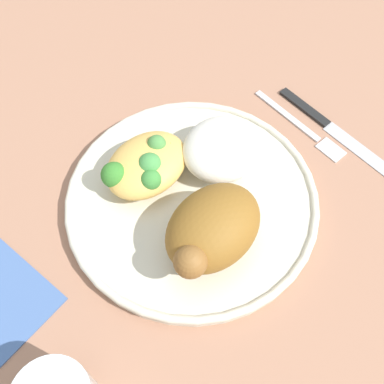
# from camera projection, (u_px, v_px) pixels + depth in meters

# --- Properties ---
(ground_plane) EXTENTS (2.00, 2.00, 0.00)m
(ground_plane) POSITION_uv_depth(u_px,v_px,m) (192.00, 205.00, 0.57)
(ground_plane) COLOR #A37157
(plate) EXTENTS (0.29, 0.29, 0.02)m
(plate) POSITION_uv_depth(u_px,v_px,m) (192.00, 200.00, 0.56)
(plate) COLOR beige
(plate) RESTS_ON ground_plane
(roasted_chicken) EXTENTS (0.12, 0.08, 0.07)m
(roasted_chicken) POSITION_uv_depth(u_px,v_px,m) (212.00, 229.00, 0.49)
(roasted_chicken) COLOR brown
(roasted_chicken) RESTS_ON plate
(rice_pile) EXTENTS (0.09, 0.09, 0.05)m
(rice_pile) POSITION_uv_depth(u_px,v_px,m) (221.00, 149.00, 0.56)
(rice_pile) COLOR white
(rice_pile) RESTS_ON plate
(mac_cheese_with_broccoli) EXTENTS (0.10, 0.08, 0.04)m
(mac_cheese_with_broccoli) POSITION_uv_depth(u_px,v_px,m) (146.00, 165.00, 0.55)
(mac_cheese_with_broccoli) COLOR #E5B356
(mac_cheese_with_broccoli) RESTS_ON plate
(fork) EXTENTS (0.03, 0.14, 0.01)m
(fork) POSITION_uv_depth(u_px,v_px,m) (304.00, 128.00, 0.62)
(fork) COLOR silver
(fork) RESTS_ON ground_plane
(knife) EXTENTS (0.03, 0.19, 0.01)m
(knife) POSITION_uv_depth(u_px,v_px,m) (327.00, 124.00, 0.62)
(knife) COLOR black
(knife) RESTS_ON ground_plane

